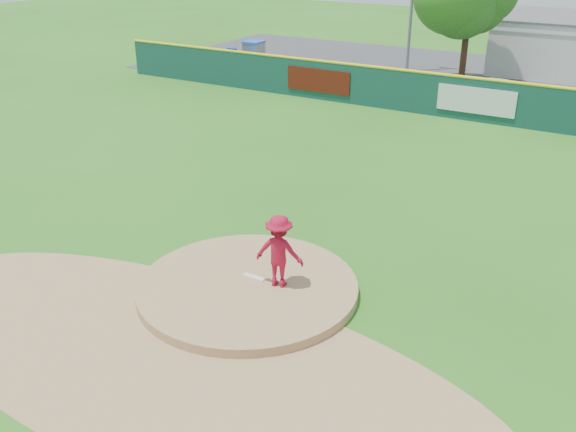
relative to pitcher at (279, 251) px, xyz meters
The scene contains 11 objects.
ground 1.42m from the pitcher, 153.70° to the right, with size 120.00×120.00×0.00m, color #286B19.
pitchers_mound 1.42m from the pitcher, 153.70° to the right, with size 5.50×5.50×0.50m, color #9E774C.
pitching_rubber 1.16m from the pitcher, behind, with size 0.60×0.15×0.04m, color white.
infield_dirt_arc 3.62m from the pitcher, 102.01° to the right, with size 15.40×15.40×0.01m, color #9E774C.
parking_lot 26.68m from the pitcher, 91.53° to the left, with size 44.00×16.00×0.02m, color #38383A.
pitcher is the anchor object (origin of this frame).
van 20.51m from the pitcher, 88.49° to the left, with size 2.28×4.95×1.38m, color silver.
fence_banners 18.04m from the pitcher, 103.14° to the left, with size 11.78×0.04×1.20m.
playground_slide 27.21m from the pitcher, 124.44° to the left, with size 1.11×3.11×1.72m.
outfield_fence 17.66m from the pitcher, 92.31° to the left, with size 40.00×0.14×2.07m.
deciduous_tree 25.02m from the pitcher, 96.28° to the left, with size 5.60×5.60×7.36m.
Camera 1 is at (7.83, -11.42, 8.40)m, focal length 40.00 mm.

